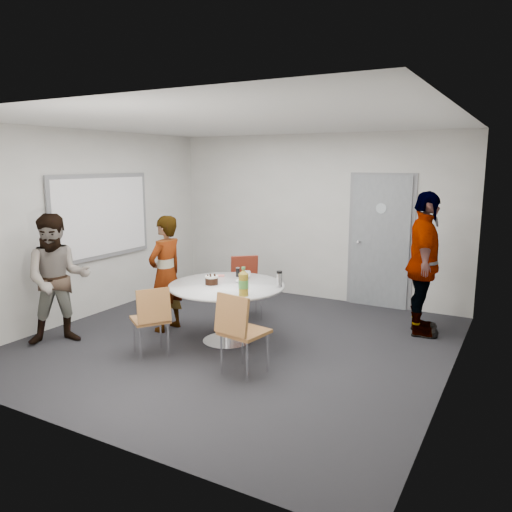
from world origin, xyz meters
The scene contains 15 objects.
floor centered at (0.00, 0.00, 0.00)m, with size 5.00×5.00×0.00m, color black.
ceiling centered at (0.00, 0.00, 2.70)m, with size 5.00×5.00×0.00m, color silver.
wall_back centered at (0.00, 2.50, 1.35)m, with size 5.00×5.00×0.00m, color #BAB8B0.
wall_left centered at (-2.50, 0.00, 1.35)m, with size 5.00×5.00×0.00m, color #BAB8B0.
wall_right centered at (2.50, 0.00, 1.35)m, with size 5.00×5.00×0.00m, color #BAB8B0.
wall_front centered at (0.00, -2.50, 1.35)m, with size 5.00×5.00×0.00m, color #BAB8B0.
door centered at (1.10, 2.48, 1.03)m, with size 1.02×0.17×2.12m.
whiteboard centered at (-2.46, 0.20, 1.45)m, with size 0.04×1.90×1.25m.
table centered at (-0.09, -0.07, 0.65)m, with size 1.43×1.43×1.08m.
chair_near_left centered at (-0.61, -0.89, 0.51)m, with size 0.58×0.57×0.84m.
chair_near_right centered at (0.54, -0.87, 0.56)m, with size 0.50×0.53×0.91m.
chair_far centered at (-0.47, 1.02, 0.54)m, with size 0.61×0.62×0.89m.
person_main centered at (-1.09, -0.04, 0.78)m, with size 0.57×0.37×1.56m, color #A5C6EA.
person_left centered at (-1.95, -1.07, 0.81)m, with size 0.79×0.62×1.63m, color white.
person_right centered at (1.95, 1.45, 0.94)m, with size 1.10×0.46×1.88m, color black.
Camera 1 is at (3.11, -5.14, 2.23)m, focal length 35.00 mm.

